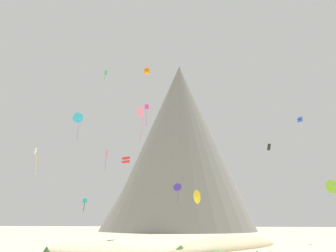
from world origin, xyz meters
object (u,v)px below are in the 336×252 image
object	(u,v)px
rock_massif	(174,154)
kite_cyan_high	(78,118)
bush_far_left	(181,249)
kite_yellow_low	(196,197)
kite_blue_mid	(300,120)
kite_rainbow_mid	(106,156)
bush_low_patch	(46,250)
kite_lime_low	(332,187)
bush_near_left	(219,251)
kite_indigo_low	(178,188)
kite_orange_high	(147,71)
kite_red_mid	(126,160)
kite_magenta_high	(147,110)
kite_black_mid	(269,147)
kite_teal_low	(85,202)
kite_white_mid	(36,152)
kite_green_high	(105,74)
kite_pink_mid	(141,117)

from	to	relation	value
rock_massif	kite_cyan_high	bearing A→B (deg)	-105.01
bush_far_left	kite_yellow_low	bearing A→B (deg)	84.73
kite_blue_mid	kite_rainbow_mid	size ratio (longest dim) A/B	0.99
bush_low_patch	kite_lime_low	size ratio (longest dim) A/B	0.63
bush_near_left	kite_rainbow_mid	distance (m)	43.03
bush_near_left	kite_indigo_low	distance (m)	35.10
bush_far_left	kite_cyan_high	distance (m)	54.40
kite_orange_high	kite_red_mid	bearing A→B (deg)	-119.57
kite_magenta_high	kite_red_mid	bearing A→B (deg)	-130.04
kite_lime_low	kite_black_mid	xyz separation A→B (m)	(-7.98, 1.74, 6.13)
kite_teal_low	kite_black_mid	bearing A→B (deg)	-15.20
kite_blue_mid	kite_cyan_high	xyz separation A→B (m)	(-49.06, 5.78, 4.05)
kite_orange_high	rock_massif	bearing A→B (deg)	-143.83
kite_magenta_high	kite_indigo_low	bearing A→B (deg)	4.08
bush_far_left	rock_massif	distance (m)	95.29
bush_near_left	kite_black_mid	size ratio (longest dim) A/B	2.50
kite_white_mid	kite_rainbow_mid	distance (m)	17.17
rock_massif	kite_yellow_low	bearing A→B (deg)	-78.63
rock_massif	kite_magenta_high	distance (m)	52.64
kite_green_high	kite_orange_high	bearing A→B (deg)	-65.14
kite_red_mid	kite_cyan_high	world-z (taller)	kite_cyan_high
bush_far_left	kite_white_mid	world-z (taller)	kite_white_mid
kite_green_high	kite_red_mid	bearing A→B (deg)	-4.20
rock_massif	kite_lime_low	world-z (taller)	rock_massif
kite_cyan_high	kite_yellow_low	distance (m)	45.48
kite_white_mid	kite_rainbow_mid	size ratio (longest dim) A/B	1.19
bush_far_left	kite_rainbow_mid	bearing A→B (deg)	122.78
kite_magenta_high	kite_cyan_high	xyz separation A→B (m)	(-16.33, -0.68, -1.39)
bush_low_patch	kite_indigo_low	distance (m)	39.99
kite_white_mid	kite_green_high	world-z (taller)	kite_green_high
kite_white_mid	kite_green_high	distance (m)	28.80
kite_blue_mid	kite_cyan_high	world-z (taller)	kite_cyan_high
kite_green_high	kite_black_mid	xyz separation A→B (m)	(34.23, -23.60, -22.54)
bush_low_patch	kite_blue_mid	size ratio (longest dim) A/B	0.28
kite_orange_high	kite_rainbow_mid	world-z (taller)	kite_orange_high
rock_massif	kite_yellow_low	world-z (taller)	rock_massif
kite_lime_low	kite_magenta_high	bearing A→B (deg)	-50.09
kite_blue_mid	kite_orange_high	size ratio (longest dim) A/B	1.10
kite_black_mid	kite_yellow_low	size ratio (longest dim) A/B	0.49
kite_pink_mid	kite_white_mid	world-z (taller)	kite_pink_mid
kite_blue_mid	kite_black_mid	distance (m)	22.97
rock_massif	kite_white_mid	bearing A→B (deg)	-100.12
bush_near_left	kite_black_mid	distance (m)	19.14
kite_teal_low	bush_low_patch	bearing A→B (deg)	-75.08
bush_near_left	bush_far_left	distance (m)	4.52
kite_magenta_high	kite_pink_mid	size ratio (longest dim) A/B	0.86
kite_pink_mid	kite_rainbow_mid	distance (m)	26.94
kite_blue_mid	kite_orange_high	xyz separation A→B (m)	(-29.14, -8.97, 8.80)
bush_near_left	kite_lime_low	size ratio (longest dim) A/B	1.29
kite_green_high	kite_cyan_high	bearing A→B (deg)	144.02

